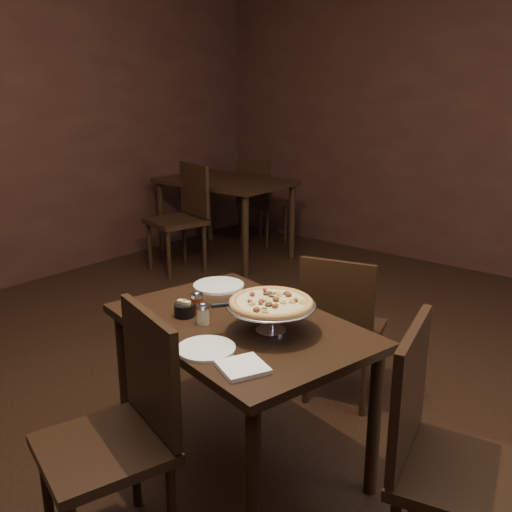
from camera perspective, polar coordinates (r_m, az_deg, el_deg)
The scene contains 16 objects.
room at distance 2.17m, azimuth -1.45°, elevation 10.69°, with size 6.04×7.04×2.84m.
dining_table at distance 2.43m, azimuth -1.68°, elevation -8.58°, with size 1.22×0.95×0.68m.
background_table at distance 5.53m, azimuth -3.11°, elevation 6.61°, with size 1.22×0.81×0.76m.
pizza_stand at distance 2.26m, azimuth 1.51°, elevation -4.72°, with size 0.36×0.36×0.15m.
parmesan_shaker at distance 2.37m, azimuth -5.32°, elevation -5.76°, with size 0.05×0.05×0.09m.
pepper_flake_shaker at distance 2.48m, azimuth -5.92°, elevation -4.69°, with size 0.06×0.06×0.10m.
packet_caddy at distance 2.46m, azimuth -7.17°, elevation -5.33°, with size 0.09×0.09×0.07m.
napkin_stack at distance 2.02m, azimuth -1.35°, elevation -11.06°, with size 0.16×0.16×0.02m, color white.
plate_left at distance 2.80m, azimuth -3.75°, elevation -2.96°, with size 0.25×0.25×0.01m, color white.
plate_near at distance 2.16m, azimuth -5.00°, elevation -9.21°, with size 0.22×0.22×0.01m, color white.
serving_spatula at distance 2.25m, azimuth -2.96°, elevation -4.92°, with size 0.16×0.16×0.02m.
chair_far at distance 3.00m, azimuth 8.50°, elevation -6.71°, with size 0.47×0.47×0.82m.
chair_near at distance 2.12m, azimuth -13.26°, elevation -16.31°, with size 0.52×0.52×0.89m.
chair_side at distance 2.03m, azimuth 18.15°, elevation -18.17°, with size 0.51×0.51×0.91m.
bg_chair_far at distance 6.01m, azimuth 0.36°, elevation 5.79°, with size 0.44×0.44×0.90m.
bg_chair_near at distance 5.17m, azimuth -7.31°, elevation 4.26°, with size 0.54×0.54×0.96m.
Camera 1 is at (1.47, -1.61, 1.63)m, focal length 40.00 mm.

